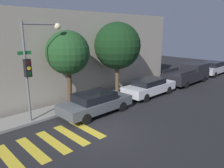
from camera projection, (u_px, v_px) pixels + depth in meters
The scene contains 11 objects.
ground_plane at pixel (101, 132), 10.74m from camera, with size 60.00×60.00×0.00m, color black.
sidewalk at pixel (58, 110), 13.57m from camera, with size 26.00×1.73×0.14m, color gray.
building_row at pixel (25, 56), 15.82m from camera, with size 26.00×6.00×6.18m, color #A89E8E.
crosswalk at pixel (43, 145), 9.52m from camera, with size 5.22×2.60×0.00m.
traffic_light_pole at pixel (35, 58), 11.23m from camera, with size 2.47×0.56×5.34m.
sedan_near_corner at pixel (96, 102), 13.00m from camera, with size 4.50×1.85×1.31m.
sedan_middle at pixel (149, 87), 16.54m from camera, with size 4.62×1.74×1.32m.
pickup_truck at pixel (188, 74), 20.54m from camera, with size 5.45×2.01×1.73m.
sedan_far_end at pixel (213, 68), 24.38m from camera, with size 4.58×1.88×1.46m.
tree_near_corner at pixel (68, 53), 13.39m from camera, with size 2.70×2.70×4.90m.
tree_midblock at pixel (117, 46), 16.23m from camera, with size 3.48×3.48×5.49m.
Camera 1 is at (-6.41, -7.48, 4.92)m, focal length 35.00 mm.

